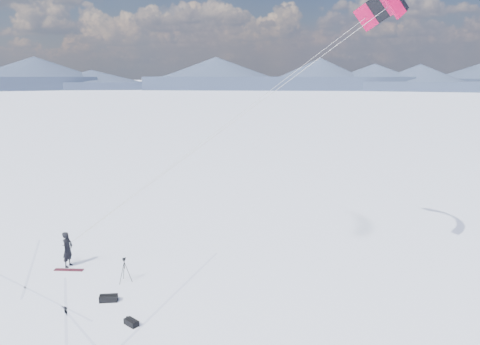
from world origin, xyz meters
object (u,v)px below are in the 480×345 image
(tripod, at_px, (124,266))
(gear_bag_a, at_px, (109,298))
(snowkiter, at_px, (69,266))
(snowboard, at_px, (69,270))
(gear_bag_b, at_px, (131,322))

(tripod, distance_m, gear_bag_a, 2.18)
(snowkiter, xyz_separation_m, gear_bag_a, (4.12, -3.08, 0.16))
(snowboard, bearing_deg, snowkiter, 112.72)
(tripod, bearing_deg, snowkiter, 154.84)
(snowboard, bearing_deg, gear_bag_a, -45.30)
(gear_bag_a, height_order, gear_bag_b, gear_bag_a)
(snowboard, bearing_deg, tripod, -19.63)
(gear_bag_a, bearing_deg, gear_bag_b, -60.00)
(tripod, xyz_separation_m, gear_bag_b, (2.22, -3.71, -0.69))
(tripod, bearing_deg, snowboard, 160.79)
(gear_bag_a, bearing_deg, tripod, 76.82)
(gear_bag_b, bearing_deg, tripod, 148.49)
(snowboard, height_order, gear_bag_a, gear_bag_a)
(tripod, height_order, gear_bag_b, tripod)
(snowboard, relative_size, gear_bag_b, 2.11)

